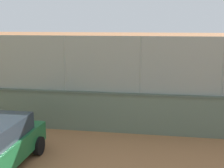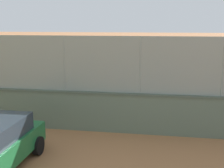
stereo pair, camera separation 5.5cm
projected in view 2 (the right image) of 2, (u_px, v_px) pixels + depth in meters
The scene contains 8 objects.
ground_plane at pixel (106, 80), 23.57m from camera, with size 260.00×260.00×0.00m, color #A36B42.
perimeter_wall at pixel (66, 109), 12.52m from camera, with size 24.99×0.73×1.63m.
fence_panel_on_wall at pixel (64, 63), 12.14m from camera, with size 24.55×0.37×2.23m.
player_at_service_line at pixel (33, 85), 16.51m from camera, with size 1.08×0.88×1.69m.
player_crossing_court at pixel (164, 72), 21.60m from camera, with size 0.74×1.18×1.58m.
player_foreground_swinging at pixel (177, 89), 15.76m from camera, with size 0.70×0.90×1.64m.
spare_ball_by_wall at pixel (195, 129), 12.42m from camera, with size 0.07×0.07×0.07m, color yellow.
courtside_bench at pixel (87, 105), 14.54m from camera, with size 1.60×0.40×0.87m.
Camera 2 is at (-4.63, 22.71, 4.32)m, focal length 48.34 mm.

